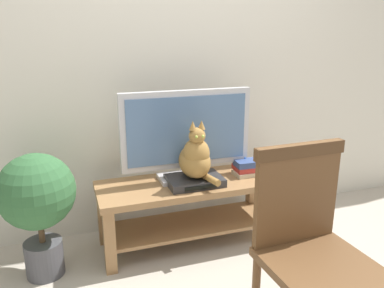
{
  "coord_description": "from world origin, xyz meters",
  "views": [
    {
      "loc": [
        -0.79,
        -1.9,
        1.47
      ],
      "look_at": [
        0.01,
        0.41,
        0.76
      ],
      "focal_mm": 35.96,
      "sensor_mm": 36.0,
      "label": 1
    }
  ],
  "objects_px": {
    "media_box": "(195,181)",
    "cat": "(196,157)",
    "tv_stand": "(190,200)",
    "wooden_chair": "(310,239)",
    "book_stack": "(248,168)",
    "tv": "(187,133)",
    "potted_plant": "(37,200)"
  },
  "relations": [
    {
      "from": "media_box",
      "to": "cat",
      "type": "bearing_deg",
      "value": -85.35
    },
    {
      "from": "tv_stand",
      "to": "media_box",
      "type": "distance_m",
      "value": 0.17
    },
    {
      "from": "tv_stand",
      "to": "wooden_chair",
      "type": "distance_m",
      "value": 1.12
    },
    {
      "from": "media_box",
      "to": "wooden_chair",
      "type": "relative_size",
      "value": 0.38
    },
    {
      "from": "tv_stand",
      "to": "book_stack",
      "type": "height_order",
      "value": "book_stack"
    },
    {
      "from": "tv",
      "to": "wooden_chair",
      "type": "xyz_separation_m",
      "value": [
        0.21,
        -1.14,
        -0.23
      ]
    },
    {
      "from": "tv",
      "to": "potted_plant",
      "type": "relative_size",
      "value": 1.16
    },
    {
      "from": "book_stack",
      "to": "cat",
      "type": "bearing_deg",
      "value": -170.94
    },
    {
      "from": "tv_stand",
      "to": "book_stack",
      "type": "xyz_separation_m",
      "value": [
        0.45,
        -0.0,
        0.19
      ]
    },
    {
      "from": "tv",
      "to": "potted_plant",
      "type": "distance_m",
      "value": 1.04
    },
    {
      "from": "tv",
      "to": "media_box",
      "type": "height_order",
      "value": "tv"
    },
    {
      "from": "wooden_chair",
      "to": "cat",
      "type": "bearing_deg",
      "value": 100.84
    },
    {
      "from": "tv",
      "to": "wooden_chair",
      "type": "distance_m",
      "value": 1.18
    },
    {
      "from": "wooden_chair",
      "to": "potted_plant",
      "type": "bearing_deg",
      "value": 140.0
    },
    {
      "from": "media_box",
      "to": "wooden_chair",
      "type": "height_order",
      "value": "wooden_chair"
    },
    {
      "from": "cat",
      "to": "potted_plant",
      "type": "bearing_deg",
      "value": -179.77
    },
    {
      "from": "media_box",
      "to": "potted_plant",
      "type": "height_order",
      "value": "potted_plant"
    },
    {
      "from": "potted_plant",
      "to": "wooden_chair",
      "type": "bearing_deg",
      "value": -40.0
    },
    {
      "from": "media_box",
      "to": "book_stack",
      "type": "height_order",
      "value": "book_stack"
    },
    {
      "from": "tv",
      "to": "book_stack",
      "type": "distance_m",
      "value": 0.53
    },
    {
      "from": "tv",
      "to": "cat",
      "type": "relative_size",
      "value": 2.28
    },
    {
      "from": "tv_stand",
      "to": "book_stack",
      "type": "distance_m",
      "value": 0.49
    },
    {
      "from": "tv_stand",
      "to": "wooden_chair",
      "type": "xyz_separation_m",
      "value": [
        0.21,
        -1.08,
        0.24
      ]
    },
    {
      "from": "tv",
      "to": "wooden_chair",
      "type": "bearing_deg",
      "value": -79.5
    },
    {
      "from": "tv_stand",
      "to": "potted_plant",
      "type": "distance_m",
      "value": 1.0
    },
    {
      "from": "tv_stand",
      "to": "media_box",
      "type": "relative_size",
      "value": 3.43
    },
    {
      "from": "potted_plant",
      "to": "media_box",
      "type": "bearing_deg",
      "value": 1.13
    },
    {
      "from": "tv",
      "to": "potted_plant",
      "type": "bearing_deg",
      "value": -172.22
    },
    {
      "from": "media_box",
      "to": "cat",
      "type": "height_order",
      "value": "cat"
    },
    {
      "from": "wooden_chair",
      "to": "potted_plant",
      "type": "height_order",
      "value": "wooden_chair"
    },
    {
      "from": "tv",
      "to": "cat",
      "type": "xyz_separation_m",
      "value": [
        0.02,
        -0.13,
        -0.14
      ]
    },
    {
      "from": "tv_stand",
      "to": "media_box",
      "type": "xyz_separation_m",
      "value": [
        0.02,
        -0.05,
        0.17
      ]
    }
  ]
}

